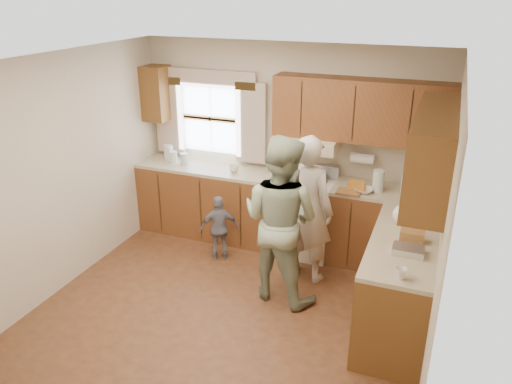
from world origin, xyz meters
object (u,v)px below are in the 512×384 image
at_px(stove, 302,215).
at_px(woman_left, 307,209).
at_px(child, 220,228).
at_px(woman_right, 280,220).

relative_size(stove, woman_left, 0.64).
height_order(woman_left, child, woman_left).
xyz_separation_m(stove, child, (-0.84, -0.59, -0.06)).
xyz_separation_m(woman_left, woman_right, (-0.16, -0.46, 0.05)).
distance_m(woman_right, child, 1.13).
distance_m(woman_left, woman_right, 0.48).
height_order(woman_right, child, woman_right).
distance_m(stove, child, 1.03).
height_order(woman_left, woman_right, woman_right).
xyz_separation_m(woman_right, child, (-0.91, 0.46, -0.48)).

